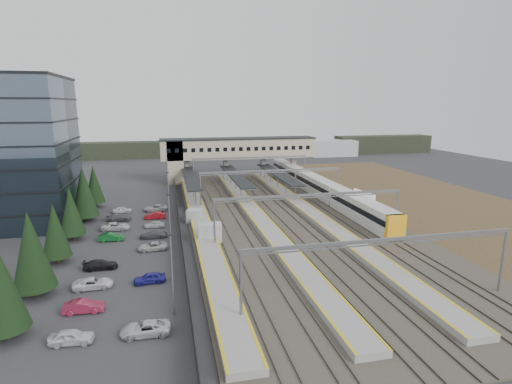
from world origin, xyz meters
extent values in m
plane|color=#2B2B2D|center=(0.00, 0.00, 0.00)|extent=(220.00, 220.00, 0.00)
cylinder|color=black|center=(-22.00, -26.00, 0.60)|extent=(0.44, 0.44, 1.20)
cone|color=black|center=(-22.00, -26.00, 4.75)|extent=(3.90, 3.90, 7.50)
cylinder|color=black|center=(-22.00, -18.00, 0.60)|extent=(0.44, 0.44, 1.20)
cone|color=black|center=(-22.00, -18.00, 5.10)|extent=(4.26, 4.26, 8.20)
cylinder|color=black|center=(-22.00, -9.00, 0.60)|extent=(0.44, 0.44, 1.20)
cone|color=black|center=(-22.00, -9.00, 4.40)|extent=(3.54, 3.54, 6.80)
cylinder|color=black|center=(-22.00, 0.00, 0.60)|extent=(0.44, 0.44, 1.20)
cone|color=black|center=(-22.00, 0.00, 4.50)|extent=(3.64, 3.64, 7.00)
cylinder|color=black|center=(-22.00, 10.00, 0.60)|extent=(0.44, 0.44, 1.20)
cone|color=black|center=(-22.00, 10.00, 5.25)|extent=(4.42, 4.42, 8.50)
cylinder|color=black|center=(-22.00, 20.00, 0.60)|extent=(0.44, 0.44, 1.20)
cone|color=black|center=(-22.00, 20.00, 4.60)|extent=(3.74, 3.74, 7.20)
imported|color=silver|center=(-16.50, -28.00, 0.61)|extent=(3.70, 1.71, 1.23)
imported|color=maroon|center=(-16.50, -22.70, 0.62)|extent=(3.83, 1.44, 1.25)
imported|color=silver|center=(-16.50, -17.40, 0.58)|extent=(4.31, 2.21, 1.16)
imported|color=black|center=(-16.50, -12.10, 0.58)|extent=(4.04, 1.70, 1.17)
imported|color=#135623|center=(-16.50, -1.50, 0.61)|extent=(3.76, 1.47, 1.22)
imported|color=silver|center=(-16.50, 3.80, 0.62)|extent=(4.65, 2.48, 1.24)
imported|color=#505357|center=(-16.50, 9.10, 0.60)|extent=(4.21, 1.95, 1.19)
imported|color=silver|center=(-16.50, 14.40, 0.58)|extent=(3.47, 1.56, 1.16)
imported|color=silver|center=(-10.50, -28.00, 0.60)|extent=(4.36, 2.12, 1.19)
imported|color=navy|center=(-10.50, -17.40, 0.61)|extent=(3.67, 1.74, 1.21)
imported|color=#B5B5B5|center=(-10.50, -6.80, 0.56)|extent=(4.12, 2.12, 1.11)
imported|color=#494A50|center=(-10.50, -1.50, 0.59)|extent=(4.06, 1.69, 1.17)
imported|color=silver|center=(-10.50, 3.80, 0.56)|extent=(3.30, 1.38, 1.11)
imported|color=maroon|center=(-10.50, 9.10, 0.61)|extent=(3.73, 1.41, 1.21)
imported|color=#A4A2A7|center=(-10.50, 14.40, 0.61)|extent=(4.46, 2.17, 1.22)
cylinder|color=slate|center=(-8.00, -25.00, 4.00)|extent=(0.16, 0.16, 8.00)
cube|color=black|center=(-8.00, -25.00, 8.00)|extent=(0.50, 0.25, 0.15)
cylinder|color=slate|center=(-8.00, -8.00, 4.00)|extent=(0.16, 0.16, 8.00)
cube|color=black|center=(-8.00, -8.00, 8.00)|extent=(0.50, 0.25, 0.15)
cylinder|color=slate|center=(-8.00, 10.00, 4.00)|extent=(0.16, 0.16, 8.00)
cube|color=black|center=(-8.00, 10.00, 8.00)|extent=(0.50, 0.25, 0.15)
cylinder|color=slate|center=(-8.00, 28.00, 4.00)|extent=(0.16, 0.16, 8.00)
cube|color=black|center=(-8.00, 28.00, 8.00)|extent=(0.50, 0.25, 0.15)
cube|color=#26282B|center=(-6.50, 5.00, 1.00)|extent=(0.08, 90.00, 2.00)
cube|color=#ABAFB0|center=(-2.33, -5.26, 1.39)|extent=(3.57, 2.77, 2.79)
cube|color=#ABAFB0|center=(-3.81, 5.23, 1.14)|extent=(3.02, 2.75, 2.29)
cube|color=#322D28|center=(12.00, 5.00, 0.10)|extent=(34.00, 90.00, 0.20)
cube|color=#59544C|center=(-0.72, 5.00, 0.28)|extent=(0.08, 90.00, 0.14)
cube|color=#59544C|center=(0.72, 5.00, 0.28)|extent=(0.08, 90.00, 0.14)
cube|color=#59544C|center=(3.28, 5.00, 0.28)|extent=(0.08, 90.00, 0.14)
cube|color=#59544C|center=(4.72, 5.00, 0.28)|extent=(0.08, 90.00, 0.14)
cube|color=#59544C|center=(9.28, 5.00, 0.28)|extent=(0.08, 90.00, 0.14)
cube|color=#59544C|center=(10.72, 5.00, 0.28)|extent=(0.08, 90.00, 0.14)
cube|color=#59544C|center=(13.28, 5.00, 0.28)|extent=(0.08, 90.00, 0.14)
cube|color=#59544C|center=(14.72, 5.00, 0.28)|extent=(0.08, 90.00, 0.14)
cube|color=#59544C|center=(19.28, 5.00, 0.28)|extent=(0.08, 90.00, 0.14)
cube|color=#59544C|center=(20.72, 5.00, 0.28)|extent=(0.08, 90.00, 0.14)
cube|color=#59544C|center=(23.28, 5.00, 0.28)|extent=(0.08, 90.00, 0.14)
cube|color=#59544C|center=(24.72, 5.00, 0.28)|extent=(0.08, 90.00, 0.14)
cube|color=gray|center=(-3.00, 5.00, 0.45)|extent=(3.20, 82.00, 0.90)
cube|color=gold|center=(-4.45, 5.00, 0.91)|extent=(0.25, 82.00, 0.02)
cube|color=gold|center=(-1.55, 5.00, 0.91)|extent=(0.25, 82.00, 0.02)
cube|color=gray|center=(7.00, 5.00, 0.45)|extent=(3.20, 82.00, 0.90)
cube|color=gold|center=(5.55, 5.00, 0.91)|extent=(0.25, 82.00, 0.02)
cube|color=gold|center=(8.45, 5.00, 0.91)|extent=(0.25, 82.00, 0.02)
cube|color=gray|center=(17.00, 5.00, 0.45)|extent=(3.20, 82.00, 0.90)
cube|color=gold|center=(15.55, 5.00, 0.91)|extent=(0.25, 82.00, 0.02)
cube|color=gold|center=(18.45, 5.00, 0.91)|extent=(0.25, 82.00, 0.02)
cube|color=black|center=(-3.00, 27.00, 4.00)|extent=(3.00, 30.00, 0.25)
cube|color=slate|center=(-3.00, 27.00, 3.85)|extent=(3.10, 30.00, 0.12)
cylinder|color=slate|center=(-3.00, 14.00, 2.40)|extent=(0.20, 0.20, 3.10)
cylinder|color=slate|center=(-3.00, 20.50, 2.40)|extent=(0.20, 0.20, 3.10)
cylinder|color=slate|center=(-3.00, 27.00, 2.40)|extent=(0.20, 0.20, 3.10)
cylinder|color=slate|center=(-3.00, 33.50, 2.40)|extent=(0.20, 0.20, 3.10)
cylinder|color=slate|center=(-3.00, 40.00, 2.40)|extent=(0.20, 0.20, 3.10)
cube|color=black|center=(7.00, 27.00, 4.00)|extent=(3.00, 30.00, 0.25)
cube|color=slate|center=(7.00, 27.00, 3.85)|extent=(3.10, 30.00, 0.12)
cylinder|color=slate|center=(7.00, 14.00, 2.40)|extent=(0.20, 0.20, 3.10)
cylinder|color=slate|center=(7.00, 20.50, 2.40)|extent=(0.20, 0.20, 3.10)
cylinder|color=slate|center=(7.00, 27.00, 2.40)|extent=(0.20, 0.20, 3.10)
cylinder|color=slate|center=(7.00, 33.50, 2.40)|extent=(0.20, 0.20, 3.10)
cylinder|color=slate|center=(7.00, 40.00, 2.40)|extent=(0.20, 0.20, 3.10)
cube|color=black|center=(17.00, 27.00, 4.00)|extent=(3.00, 30.00, 0.25)
cube|color=slate|center=(17.00, 27.00, 3.85)|extent=(3.10, 30.00, 0.12)
cylinder|color=slate|center=(17.00, 14.00, 2.40)|extent=(0.20, 0.20, 3.10)
cylinder|color=slate|center=(17.00, 20.50, 2.40)|extent=(0.20, 0.20, 3.10)
cylinder|color=slate|center=(17.00, 27.00, 2.40)|extent=(0.20, 0.20, 3.10)
cylinder|color=slate|center=(17.00, 33.50, 2.40)|extent=(0.20, 0.20, 3.10)
cylinder|color=slate|center=(17.00, 40.00, 2.40)|extent=(0.20, 0.20, 3.10)
cube|color=tan|center=(10.50, 42.00, 8.50)|extent=(40.00, 6.00, 5.00)
cube|color=black|center=(10.50, 42.00, 11.05)|extent=(40.40, 6.40, 0.30)
cube|color=tan|center=(-6.00, 42.00, 5.50)|extent=(4.00, 6.00, 11.00)
cube|color=black|center=(-7.50, 38.98, 8.60)|extent=(1.00, 0.06, 1.00)
cube|color=black|center=(-5.50, 38.98, 8.60)|extent=(1.00, 0.06, 1.00)
cube|color=black|center=(-3.50, 38.98, 8.60)|extent=(1.00, 0.06, 1.00)
cube|color=black|center=(-1.50, 38.98, 8.60)|extent=(1.00, 0.06, 1.00)
cube|color=black|center=(0.50, 38.98, 8.60)|extent=(1.00, 0.06, 1.00)
cube|color=black|center=(2.50, 38.98, 8.60)|extent=(1.00, 0.06, 1.00)
cube|color=black|center=(4.50, 38.98, 8.60)|extent=(1.00, 0.06, 1.00)
cube|color=black|center=(6.50, 38.98, 8.60)|extent=(1.00, 0.06, 1.00)
cube|color=black|center=(8.50, 38.98, 8.60)|extent=(1.00, 0.06, 1.00)
cube|color=black|center=(10.50, 38.98, 8.60)|extent=(1.00, 0.06, 1.00)
cube|color=black|center=(12.50, 38.98, 8.60)|extent=(1.00, 0.06, 1.00)
cube|color=black|center=(14.50, 38.98, 8.60)|extent=(1.00, 0.06, 1.00)
cube|color=black|center=(16.50, 38.98, 8.60)|extent=(1.00, 0.06, 1.00)
cube|color=black|center=(18.50, 38.98, 8.60)|extent=(1.00, 0.06, 1.00)
cube|color=black|center=(20.50, 38.98, 8.60)|extent=(1.00, 0.06, 1.00)
cube|color=black|center=(22.50, 38.98, 8.60)|extent=(1.00, 0.06, 1.00)
cube|color=black|center=(24.50, 38.98, 8.60)|extent=(1.00, 0.06, 1.00)
cube|color=black|center=(26.50, 38.98, 8.60)|extent=(1.00, 0.06, 1.00)
cube|color=black|center=(28.50, 38.98, 8.60)|extent=(1.00, 0.06, 1.00)
cube|color=gray|center=(-4.50, 42.00, 3.00)|extent=(1.20, 1.60, 6.00)
cube|color=gray|center=(-3.00, 42.00, 3.00)|extent=(1.20, 1.60, 6.00)
cube|color=gray|center=(7.00, 42.00, 3.00)|extent=(1.20, 1.60, 6.00)
cube|color=gray|center=(17.00, 42.00, 3.00)|extent=(1.20, 1.60, 6.00)
cube|color=gray|center=(25.50, 42.00, 3.00)|extent=(1.20, 1.60, 6.00)
cylinder|color=slate|center=(-2.00, -28.00, 3.50)|extent=(0.28, 0.28, 7.00)
cylinder|color=slate|center=(26.00, -28.00, 3.50)|extent=(0.28, 0.28, 7.00)
cube|color=slate|center=(12.00, -28.00, 7.00)|extent=(28.40, 0.25, 0.35)
cube|color=slate|center=(12.00, -28.00, 6.60)|extent=(28.40, 0.12, 0.12)
cylinder|color=slate|center=(-2.00, -8.00, 3.50)|extent=(0.28, 0.28, 7.00)
cylinder|color=slate|center=(26.00, -8.00, 3.50)|extent=(0.28, 0.28, 7.00)
cube|color=slate|center=(12.00, -8.00, 7.00)|extent=(28.40, 0.25, 0.35)
cube|color=slate|center=(12.00, -8.00, 6.60)|extent=(28.40, 0.12, 0.12)
cylinder|color=slate|center=(-2.00, 14.00, 3.50)|extent=(0.28, 0.28, 7.00)
cylinder|color=slate|center=(26.00, 14.00, 3.50)|extent=(0.28, 0.28, 7.00)
cube|color=slate|center=(12.00, 14.00, 7.00)|extent=(28.40, 0.25, 0.35)
cube|color=slate|center=(12.00, 14.00, 6.60)|extent=(28.40, 0.12, 0.12)
cylinder|color=slate|center=(-2.00, 34.00, 3.50)|extent=(0.28, 0.28, 7.00)
cylinder|color=slate|center=(26.00, 34.00, 3.50)|extent=(0.28, 0.28, 7.00)
cube|color=slate|center=(12.00, 34.00, 7.00)|extent=(28.40, 0.25, 0.35)
cube|color=slate|center=(12.00, 34.00, 6.60)|extent=(28.40, 0.12, 0.12)
cube|color=silver|center=(24.00, -0.93, 2.21)|extent=(2.95, 20.49, 3.80)
cube|color=black|center=(24.00, -0.93, 2.64)|extent=(3.02, 19.89, 0.95)
cube|color=slate|center=(24.00, -0.93, 0.58)|extent=(2.53, 19.09, 0.53)
cube|color=silver|center=(24.00, 20.17, 2.21)|extent=(2.95, 20.49, 3.80)
cube|color=black|center=(24.00, 20.17, 2.64)|extent=(3.02, 19.89, 0.95)
cube|color=slate|center=(24.00, 20.17, 0.58)|extent=(2.53, 19.09, 0.53)
cube|color=silver|center=(24.00, 41.26, 2.21)|extent=(2.95, 20.49, 3.80)
cube|color=black|center=(24.00, 41.26, 2.64)|extent=(3.02, 19.89, 0.95)
cube|color=slate|center=(24.00, 41.26, 0.58)|extent=(2.53, 19.09, 0.53)
cube|color=#F4AC19|center=(24.00, -11.07, 2.21)|extent=(2.97, 0.90, 3.80)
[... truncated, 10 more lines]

